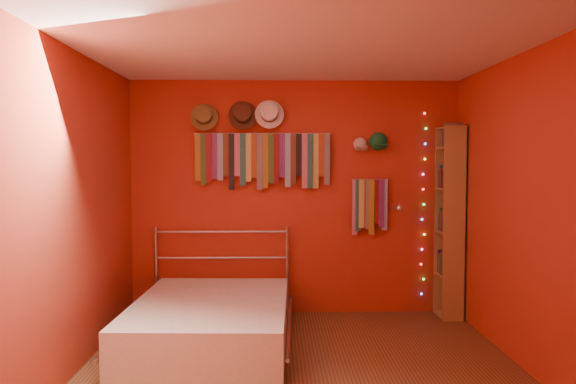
{
  "coord_description": "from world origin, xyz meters",
  "views": [
    {
      "loc": [
        -0.2,
        -4.26,
        1.64
      ],
      "look_at": [
        -0.09,
        0.9,
        1.36
      ],
      "focal_mm": 35.0,
      "sensor_mm": 36.0,
      "label": 1
    }
  ],
  "objects": [
    {
      "name": "back_wall",
      "position": [
        0.0,
        1.75,
        1.25
      ],
      "size": [
        3.5,
        0.02,
        2.5
      ],
      "primitive_type": "cube",
      "color": "maroon",
      "rests_on": "ground"
    },
    {
      "name": "bed",
      "position": [
        -0.78,
        0.66,
        0.22
      ],
      "size": [
        1.49,
        1.98,
        0.94
      ],
      "rotation": [
        0.0,
        0.0,
        -0.04
      ],
      "color": "#ACACB1",
      "rests_on": "ground"
    },
    {
      "name": "fedora_olive",
      "position": [
        -0.96,
        1.65,
        2.11
      ],
      "size": [
        0.29,
        0.16,
        0.29
      ],
      "rotation": [
        1.36,
        0.0,
        0.0
      ],
      "color": "olive",
      "rests_on": "back_wall"
    },
    {
      "name": "fairy_lights",
      "position": [
        1.38,
        1.71,
        1.18
      ],
      "size": [
        0.06,
        0.02,
        1.97
      ],
      "color": "#FF3333",
      "rests_on": "back_wall"
    },
    {
      "name": "small_tie_rack",
      "position": [
        0.8,
        1.69,
        1.19
      ],
      "size": [
        0.4,
        0.03,
        0.6
      ],
      "color": "#ACACB1",
      "rests_on": "back_wall"
    },
    {
      "name": "fedora_white",
      "position": [
        -0.27,
        1.65,
        2.14
      ],
      "size": [
        0.31,
        0.17,
        0.3
      ],
      "rotation": [
        1.36,
        0.0,
        0.0
      ],
      "color": "white",
      "rests_on": "back_wall"
    },
    {
      "name": "ceiling",
      "position": [
        0.0,
        0.0,
        2.5
      ],
      "size": [
        3.5,
        3.5,
        0.02
      ],
      "primitive_type": "cube",
      "color": "white",
      "rests_on": "back_wall"
    },
    {
      "name": "left_wall",
      "position": [
        -1.75,
        0.0,
        1.25
      ],
      "size": [
        0.02,
        3.5,
        2.5
      ],
      "primitive_type": "cube",
      "color": "maroon",
      "rests_on": "ground"
    },
    {
      "name": "tie_rack",
      "position": [
        -0.34,
        1.68,
        1.68
      ],
      "size": [
        1.45,
        0.03,
        0.6
      ],
      "color": "#ACACB1",
      "rests_on": "back_wall"
    },
    {
      "name": "cap_white",
      "position": [
        0.7,
        1.7,
        1.82
      ],
      "size": [
        0.16,
        0.2,
        0.16
      ],
      "color": "beige",
      "rests_on": "back_wall"
    },
    {
      "name": "ground",
      "position": [
        0.0,
        0.0,
        0.0
      ],
      "size": [
        3.5,
        3.5,
        0.0
      ],
      "primitive_type": "plane",
      "color": "#53331C",
      "rests_on": "ground"
    },
    {
      "name": "bookshelf",
      "position": [
        1.66,
        1.53,
        1.02
      ],
      "size": [
        0.25,
        0.34,
        2.0
      ],
      "color": "#A4824A",
      "rests_on": "ground"
    },
    {
      "name": "right_wall",
      "position": [
        1.75,
        0.0,
        1.25
      ],
      "size": [
        0.02,
        3.5,
        2.5
      ],
      "primitive_type": "cube",
      "color": "maroon",
      "rests_on": "ground"
    },
    {
      "name": "reading_lamp",
      "position": [
        1.07,
        1.52,
        1.15
      ],
      "size": [
        0.07,
        0.3,
        0.09
      ],
      "color": "#ACACB1",
      "rests_on": "back_wall"
    },
    {
      "name": "cap_green",
      "position": [
        0.89,
        1.7,
        1.85
      ],
      "size": [
        0.19,
        0.24,
        0.19
      ],
      "color": "#176A34",
      "rests_on": "back_wall"
    },
    {
      "name": "fedora_brown",
      "position": [
        -0.55,
        1.65,
        2.13
      ],
      "size": [
        0.31,
        0.17,
        0.3
      ],
      "rotation": [
        1.36,
        0.0,
        0.0
      ],
      "color": "#49291A",
      "rests_on": "back_wall"
    }
  ]
}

